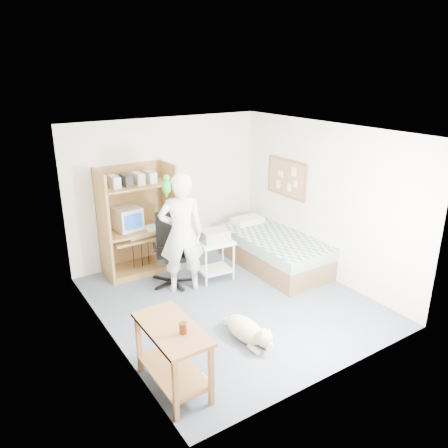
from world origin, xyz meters
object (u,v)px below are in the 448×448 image
side_desk (173,348)px  printer_cart (215,254)px  bed (273,250)px  office_chair (172,259)px  computer_hutch (138,224)px  person (182,233)px  dog (248,330)px

side_desk → printer_cart: 2.60m
bed → printer_cart: (-1.12, 0.13, 0.15)m
office_chair → side_desk: bearing=-96.1°
computer_hutch → bed: (2.00, -1.12, -0.53)m
office_chair → person: 0.61m
printer_cart → computer_hutch: bearing=136.8°
dog → person: bearing=87.1°
office_chair → dog: size_ratio=1.17×
side_desk → dog: 1.23m
computer_hutch → person: person is taller
bed → dog: bearing=-137.0°
computer_hutch → office_chair: size_ratio=1.61×
printer_cart → side_desk: bearing=-126.5°
person → side_desk: bearing=79.7°
person → dog: size_ratio=1.95×
computer_hutch → printer_cart: bearing=-48.4°
side_desk → office_chair: (1.10, 2.22, -0.09)m
office_chair → printer_cart: size_ratio=1.68×
office_chair → person: bearing=-64.3°
side_desk → dog: (1.16, 0.24, -0.34)m
person → printer_cart: 0.77m
person → printer_cart: (0.60, 0.03, -0.49)m
bed → side_desk: size_ratio=2.02×
computer_hutch → person: 1.07m
bed → person: size_ratio=1.09×
dog → office_chair: bearing=87.8°
bed → computer_hutch: bearing=150.7°
bed → dog: bed is taller
bed → side_desk: (-2.85, -1.82, 0.21)m
computer_hutch → person: size_ratio=0.97×
office_chair → printer_cart: 0.69m
side_desk → person: (1.13, 1.92, 0.44)m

